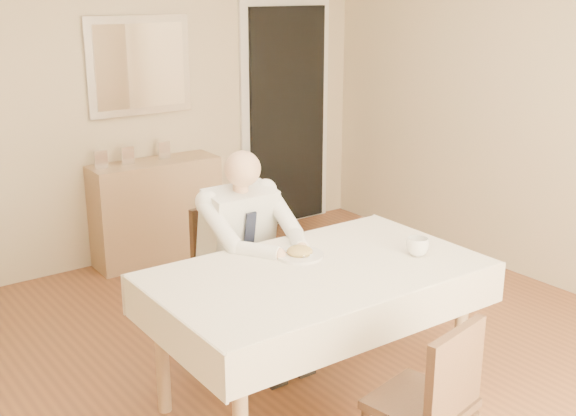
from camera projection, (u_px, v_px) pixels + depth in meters
room at (329, 159)px, 3.67m from camera, size 5.00×5.02×2.60m
doorway at (287, 117)px, 6.53m from camera, size 0.96×0.07×2.10m
mirror at (140, 66)px, 5.57m from camera, size 0.86×0.04×0.76m
dining_table at (317, 283)px, 3.73m from camera, size 1.74×1.05×0.75m
chair_far at (228, 266)px, 4.46m from camera, size 0.45×0.45×0.86m
chair_near at (434, 398)px, 3.08m from camera, size 0.45×0.46×0.82m
seated_man at (253, 247)px, 4.18m from camera, size 0.48×0.72×1.24m
plate at (300, 255)px, 3.86m from camera, size 0.26×0.26×0.02m
food at (300, 251)px, 3.86m from camera, size 0.14×0.14×0.06m
knife at (313, 254)px, 3.83m from camera, size 0.01×0.13×0.01m
fork at (301, 257)px, 3.79m from camera, size 0.01×0.13×0.01m
coffee_mug at (418, 247)px, 3.87m from camera, size 0.16×0.16×0.10m
sideboard at (156, 211)px, 5.79m from camera, size 1.04×0.38×0.82m
photo_frame_left at (101, 160)px, 5.42m from camera, size 0.10×0.02×0.14m
photo_frame_center at (128, 156)px, 5.55m from camera, size 0.10×0.02×0.14m
photo_frame_right at (164, 150)px, 5.73m from camera, size 0.10×0.02×0.14m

